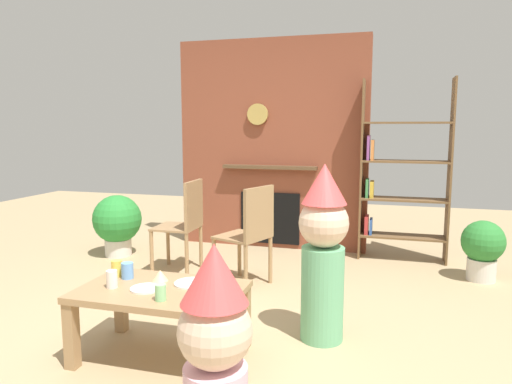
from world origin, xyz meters
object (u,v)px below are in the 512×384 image
paper_cup_far_left (117,268)px  birthday_cake_slice (160,275)px  dining_chair_left (185,221)px  potted_plant_tall (483,247)px  paper_plate_rear (192,283)px  potted_plant_short (117,222)px  coffee_table (161,300)px  child_with_cone_hat (215,369)px  paper_cup_near_right (112,279)px  paper_cup_near_left (161,292)px  dining_chair_middle (250,230)px  paper_plate_front (146,289)px  child_in_pink (323,248)px  bookshelf (399,177)px  paper_cup_center (127,271)px

paper_cup_far_left → birthday_cake_slice: 0.32m
dining_chair_left → potted_plant_tall: size_ratio=1.61×
paper_plate_rear → potted_plant_short: bearing=132.4°
birthday_cake_slice → coffee_table: bearing=-62.1°
child_with_cone_hat → dining_chair_left: bearing=-10.3°
paper_cup_near_right → paper_plate_rear: 0.48m
paper_cup_near_left → dining_chair_middle: size_ratio=0.10×
paper_plate_front → paper_plate_rear: bearing=36.1°
paper_cup_far_left → child_with_cone_hat: child_with_cone_hat is taller
child_with_cone_hat → child_in_pink: bearing=-44.3°
paper_cup_near_right → coffee_table: bearing=13.8°
paper_cup_far_left → dining_chair_middle: size_ratio=0.12×
paper_cup_near_left → birthday_cake_slice: 0.35m
birthday_cake_slice → paper_cup_near_left: bearing=-62.3°
paper_plate_front → coffee_table: bearing=31.4°
dining_chair_left → potted_plant_short: size_ratio=1.34×
bookshelf → coffee_table: bookshelf is taller
coffee_table → child_with_cone_hat: size_ratio=0.98×
paper_plate_front → potted_plant_short: size_ratio=0.27×
paper_plate_rear → child_in_pink: (0.76, 0.40, 0.17)m
coffee_table → child_with_cone_hat: (0.72, -0.95, 0.16)m
dining_chair_middle → potted_plant_tall: 2.15m
paper_plate_rear → potted_plant_tall: (2.01, 2.02, -0.13)m
paper_cup_center → dining_chair_middle: 1.35m
paper_plate_rear → potted_plant_short: (-1.69, 1.85, -0.07)m
paper_plate_front → birthday_cake_slice: 0.17m
paper_cup_near_left → dining_chair_middle: 1.57m
paper_cup_center → dining_chair_middle: (0.45, 1.28, 0.02)m
paper_plate_front → potted_plant_tall: bearing=44.3°
paper_cup_near_right → paper_cup_near_left: bearing=-16.3°
paper_cup_near_left → paper_plate_rear: bearing=79.5°
child_with_cone_hat → potted_plant_tall: (1.44, 3.09, -0.21)m
coffee_table → potted_plant_tall: bearing=44.7°
paper_cup_near_right → child_with_cone_hat: bearing=-41.4°
dining_chair_left → child_with_cone_hat: bearing=115.5°
potted_plant_short → paper_plate_rear: bearing=-47.6°
paper_cup_far_left → paper_plate_rear: size_ratio=0.49×
coffee_table → child_in_pink: (0.91, 0.52, 0.26)m
paper_cup_near_right → paper_cup_center: 0.18m
paper_cup_far_left → dining_chair_middle: 1.37m
paper_cup_far_left → potted_plant_short: (-1.16, 1.84, -0.12)m
coffee_table → paper_plate_rear: (0.15, 0.12, 0.08)m
paper_cup_near_left → potted_plant_short: 2.70m
child_in_pink → dining_chair_left: size_ratio=1.31×
paper_plate_front → dining_chair_left: (-0.50, 1.67, 0.06)m
paper_cup_center → paper_cup_far_left: bearing=167.7°
coffee_table → paper_cup_near_right: 0.32m
bookshelf → paper_cup_near_left: (-1.31, -2.85, -0.40)m
bookshelf → paper_cup_near_right: size_ratio=17.81×
dining_chair_left → potted_plant_tall: bearing=-170.5°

